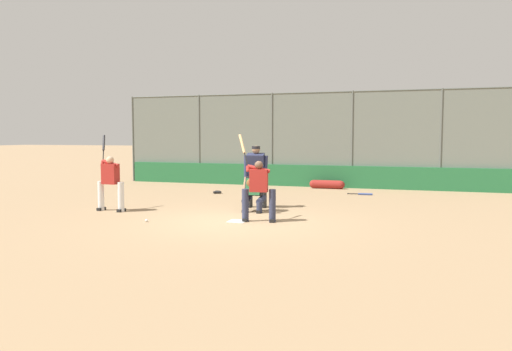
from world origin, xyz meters
The scene contains 13 objects.
ground_plane centered at (0.00, 0.00, 0.00)m, with size 160.00×160.00×0.00m, color #9E7F5B.
home_plate_marker centered at (0.00, 0.00, 0.01)m, with size 0.43×0.43×0.01m, color white.
backstop_fence centered at (0.00, -8.79, 2.02)m, with size 16.67×0.08×3.85m.
padding_wall centered at (0.00, -8.69, 0.44)m, with size 16.26×0.18×0.88m, color #236638.
bleachers_beyond centered at (0.61, -11.29, 0.48)m, with size 11.62×2.50×1.48m.
batter_at_plate centered at (-0.49, -0.13, 0.81)m, with size 1.06×0.60×2.12m.
catcher_behind_plate centered at (0.11, -1.58, 0.62)m, with size 0.64×0.74×1.20m.
umpire_home centered at (0.29, -2.36, 0.97)m, with size 0.73×0.49×1.79m.
batter_on_deck centered at (3.92, -0.51, 0.83)m, with size 0.96×0.68×2.11m.
spare_bat_near_backstop centered at (-2.36, -6.45, 0.03)m, with size 0.88×0.09×0.07m.
fielding_glove_on_dirt centered at (2.70, -5.27, 0.05)m, with size 0.31×0.23×0.11m.
baseball_loose centered at (2.07, 0.75, 0.04)m, with size 0.07×0.07×0.07m, color white.
equipment_bag_dugout_side centered at (-0.78, -8.17, 0.17)m, with size 1.40×0.33×0.33m.
Camera 1 is at (-4.12, 11.29, 2.09)m, focal length 35.00 mm.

